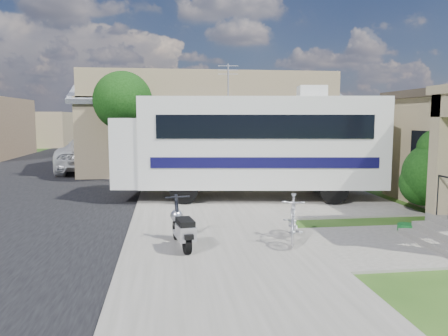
{
  "coord_description": "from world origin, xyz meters",
  "views": [
    {
      "loc": [
        -2.1,
        -9.39,
        2.69
      ],
      "look_at": [
        -0.5,
        2.5,
        1.3
      ],
      "focal_mm": 35.0,
      "sensor_mm": 36.0,
      "label": 1
    }
  ],
  "objects": [
    {
      "name": "ground",
      "position": [
        0.0,
        0.0,
        0.0
      ],
      "size": [
        120.0,
        120.0,
        0.0
      ],
      "primitive_type": "plane",
      "color": "#204211"
    },
    {
      "name": "street_slab",
      "position": [
        -7.5,
        10.0,
        0.01
      ],
      "size": [
        9.0,
        80.0,
        0.02
      ],
      "primitive_type": "cube",
      "color": "black",
      "rests_on": "ground"
    },
    {
      "name": "sidewalk_slab",
      "position": [
        -1.0,
        10.0,
        0.03
      ],
      "size": [
        4.0,
        80.0,
        0.06
      ],
      "primitive_type": "cube",
      "color": "slate",
      "rests_on": "ground"
    },
    {
      "name": "driveway_slab",
      "position": [
        1.5,
        4.5,
        0.03
      ],
      "size": [
        7.0,
        6.0,
        0.05
      ],
      "primitive_type": "cube",
      "color": "slate",
      "rests_on": "ground"
    },
    {
      "name": "walk_slab",
      "position": [
        3.0,
        -1.0,
        0.03
      ],
      "size": [
        4.0,
        3.0,
        0.05
      ],
      "primitive_type": "cube",
      "color": "slate",
      "rests_on": "ground"
    },
    {
      "name": "warehouse",
      "position": [
        0.0,
        13.97,
        1.99
      ],
      "size": [
        12.5,
        8.4,
        5.04
      ],
      "color": "#856E53",
      "rests_on": "ground"
    },
    {
      "name": "distant_bldg_near",
      "position": [
        -15.0,
        34.0,
        1.6
      ],
      "size": [
        8.0,
        7.0,
        3.2
      ],
      "primitive_type": "cube",
      "color": "#856E53",
      "rests_on": "ground"
    },
    {
      "name": "street_tree_a",
      "position": [
        -3.7,
        9.05,
        3.25
      ],
      "size": [
        2.44,
        2.4,
        4.58
      ],
      "color": "#311D15",
      "rests_on": "ground"
    },
    {
      "name": "street_tree_b",
      "position": [
        -3.7,
        19.05,
        3.39
      ],
      "size": [
        2.44,
        2.4,
        4.73
      ],
      "color": "#311D15",
      "rests_on": "ground"
    },
    {
      "name": "street_tree_c",
      "position": [
        -3.7,
        28.05,
        3.1
      ],
      "size": [
        2.44,
        2.4,
        4.42
      ],
      "color": "#311D15",
      "rests_on": "ground"
    },
    {
      "name": "motorhome",
      "position": [
        0.71,
        4.75,
        1.87
      ],
      "size": [
        8.79,
        3.79,
        4.37
      ],
      "rotation": [
        0.0,
        0.0,
        -0.14
      ],
      "color": "silver",
      "rests_on": "ground"
    },
    {
      "name": "shrub",
      "position": [
        5.25,
        1.58,
        1.22
      ],
      "size": [
        1.95,
        1.86,
        2.39
      ],
      "color": "#311D15",
      "rests_on": "ground"
    },
    {
      "name": "scooter",
      "position": [
        -1.78,
        -0.74,
        0.45
      ],
      "size": [
        0.6,
        1.51,
        0.99
      ],
      "rotation": [
        0.0,
        0.0,
        0.16
      ],
      "color": "black",
      "rests_on": "ground"
    },
    {
      "name": "bicycle",
      "position": [
        0.57,
        -0.57,
        0.49
      ],
      "size": [
        0.94,
        1.71,
        0.99
      ],
      "primitive_type": "imported",
      "rotation": [
        0.0,
        0.0,
        -0.31
      ],
      "color": "#B6B5BD",
      "rests_on": "ground"
    },
    {
      "name": "pickup_truck",
      "position": [
        -5.85,
        13.44,
        0.86
      ],
      "size": [
        3.33,
        6.42,
        1.73
      ],
      "primitive_type": "imported",
      "rotation": [
        0.0,
        0.0,
        3.22
      ],
      "color": "silver",
      "rests_on": "ground"
    },
    {
      "name": "van",
      "position": [
        -6.5,
        19.42,
        0.9
      ],
      "size": [
        3.72,
        6.59,
        1.8
      ],
      "primitive_type": "imported",
      "rotation": [
        0.0,
        0.0,
        0.2
      ],
      "color": "silver",
      "rests_on": "ground"
    },
    {
      "name": "garden_hose",
      "position": [
        3.47,
        -0.06,
        0.09
      ],
      "size": [
        0.4,
        0.4,
        0.18
      ],
      "primitive_type": "cylinder",
      "color": "#136224",
      "rests_on": "ground"
    }
  ]
}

